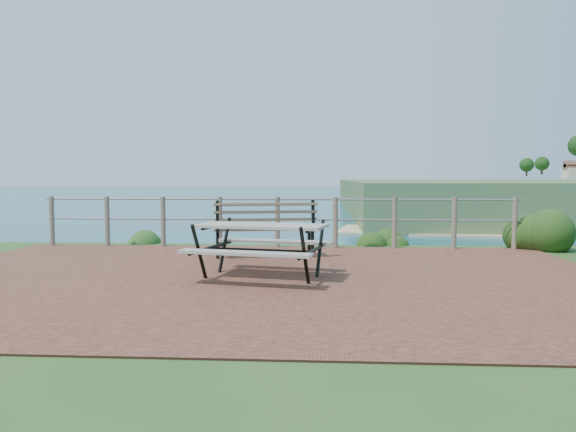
# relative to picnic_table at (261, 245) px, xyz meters

# --- Properties ---
(ground) EXTENTS (10.00, 7.00, 0.12)m
(ground) POSITION_rel_picnic_table_xyz_m (-0.06, 0.02, -0.47)
(ground) COLOR brown
(ground) RESTS_ON ground
(ocean) EXTENTS (1200.00, 1200.00, 0.00)m
(ocean) POSITION_rel_picnic_table_xyz_m (-0.06, 200.02, -0.47)
(ocean) COLOR #157280
(ocean) RESTS_ON ground
(safety_railing) EXTENTS (9.40, 0.10, 1.00)m
(safety_railing) POSITION_rel_picnic_table_xyz_m (-0.06, 3.37, 0.10)
(safety_railing) COLOR #6B5B4C
(safety_railing) RESTS_ON ground
(picnic_table) EXTENTS (1.87, 1.50, 0.74)m
(picnic_table) POSITION_rel_picnic_table_xyz_m (0.00, 0.00, 0.00)
(picnic_table) COLOR #A39D92
(picnic_table) RESTS_ON ground
(park_bench) EXTENTS (1.82, 0.77, 1.00)m
(park_bench) POSITION_rel_picnic_table_xyz_m (-0.17, 2.06, 0.18)
(park_bench) COLOR brown
(park_bench) RESTS_ON ground
(shrub_right_edge) EXTENTS (0.99, 0.99, 1.42)m
(shrub_right_edge) POSITION_rel_picnic_table_xyz_m (4.88, 3.57, -0.47)
(shrub_right_edge) COLOR #173D12
(shrub_right_edge) RESTS_ON ground
(shrub_lip_west) EXTENTS (0.73, 0.73, 0.46)m
(shrub_lip_west) POSITION_rel_picnic_table_xyz_m (-3.00, 4.05, -0.47)
(shrub_lip_west) COLOR #26471A
(shrub_lip_west) RESTS_ON ground
(shrub_lip_east) EXTENTS (0.86, 0.86, 0.64)m
(shrub_lip_east) POSITION_rel_picnic_table_xyz_m (2.11, 4.21, -0.47)
(shrub_lip_east) COLOR #173D12
(shrub_lip_east) RESTS_ON ground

